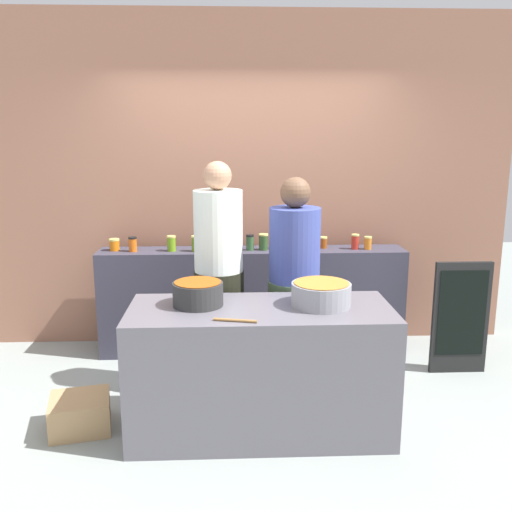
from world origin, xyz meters
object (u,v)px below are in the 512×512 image
object	(u,v)px
preserve_jar_9	(310,242)
preserve_jar_10	(323,242)
preserve_jar_6	(263,242)
preserve_jar_8	(293,242)
cooking_pot_left	(198,294)
cook_with_tongs	(219,292)
wooden_spoon	(235,320)
preserve_jar_2	(171,243)
preserve_jar_5	(250,242)
preserve_jar_7	(279,241)
preserve_jar_11	(355,242)
preserve_jar_3	(196,244)
preserve_jar_4	(215,243)
preserve_jar_1	(133,244)
preserve_jar_0	(114,245)
cook_in_cap	(294,299)
cooking_pot_center	(321,294)
preserve_jar_12	(368,243)
bread_crate	(80,413)
chalkboard_sign	(461,317)

from	to	relation	value
preserve_jar_9	preserve_jar_10	bearing A→B (deg)	25.23
preserve_jar_6	preserve_jar_9	size ratio (longest dim) A/B	1.04
preserve_jar_8	preserve_jar_6	bearing A→B (deg)	-174.02
cooking_pot_left	cook_with_tongs	bearing A→B (deg)	75.67
wooden_spoon	preserve_jar_2	bearing A→B (deg)	108.25
preserve_jar_5	cook_with_tongs	bearing A→B (deg)	-107.47
preserve_jar_7	preserve_jar_11	distance (m)	0.67
preserve_jar_9	wooden_spoon	world-z (taller)	preserve_jar_9
preserve_jar_3	preserve_jar_4	bearing A→B (deg)	27.77
preserve_jar_2	preserve_jar_8	size ratio (longest dim) A/B	1.12
preserve_jar_10	wooden_spoon	xyz separation A→B (m)	(-0.80, -1.71, -0.13)
preserve_jar_10	preserve_jar_11	xyz separation A→B (m)	(0.28, -0.06, 0.02)
preserve_jar_1	preserve_jar_2	size ratio (longest dim) A/B	0.95
preserve_jar_0	preserve_jar_11	size ratio (longest dim) A/B	0.79
preserve_jar_0	cooking_pot_left	xyz separation A→B (m)	(0.80, -1.34, -0.06)
cook_with_tongs	cooking_pot_left	bearing A→B (deg)	-104.33
preserve_jar_3	preserve_jar_1	bearing A→B (deg)	178.05
preserve_jar_8	preserve_jar_7	bearing A→B (deg)	175.43
cooking_pot_left	preserve_jar_5	bearing A→B (deg)	73.70
preserve_jar_3	preserve_jar_8	xyz separation A→B (m)	(0.85, 0.06, -0.01)
preserve_jar_4	cooking_pot_left	size ratio (longest dim) A/B	0.35
preserve_jar_6	preserve_jar_10	bearing A→B (deg)	6.42
preserve_jar_2	cook_in_cap	distance (m)	1.30
preserve_jar_8	preserve_jar_10	xyz separation A→B (m)	(0.27, 0.03, -0.01)
preserve_jar_5	cooking_pot_left	distance (m)	1.36
preserve_jar_11	preserve_jar_5	bearing A→B (deg)	-179.60
preserve_jar_1	preserve_jar_4	distance (m)	0.71
cooking_pot_left	cooking_pot_center	distance (m)	0.80
preserve_jar_9	preserve_jar_12	xyz separation A→B (m)	(0.51, -0.01, -0.01)
preserve_jar_12	cook_in_cap	world-z (taller)	cook_in_cap
preserve_jar_2	bread_crate	size ratio (longest dim) A/B	0.35
preserve_jar_3	cook_with_tongs	world-z (taller)	cook_with_tongs
preserve_jar_0	cook_with_tongs	world-z (taller)	cook_with_tongs
preserve_jar_3	preserve_jar_9	bearing A→B (deg)	2.06
preserve_jar_9	preserve_jar_3	bearing A→B (deg)	-177.94
preserve_jar_8	preserve_jar_12	xyz separation A→B (m)	(0.66, -0.04, -0.00)
preserve_jar_3	cooking_pot_center	distance (m)	1.59
preserve_jar_6	preserve_jar_8	distance (m)	0.27
cooking_pot_left	cook_in_cap	xyz separation A→B (m)	(0.68, 0.48, -0.19)
preserve_jar_3	cook_with_tongs	distance (m)	0.84
preserve_jar_2	cook_in_cap	world-z (taller)	cook_in_cap
cook_with_tongs	preserve_jar_3	bearing A→B (deg)	105.10
preserve_jar_2	preserve_jar_10	bearing A→B (deg)	3.21
preserve_jar_7	bread_crate	world-z (taller)	preserve_jar_7
wooden_spoon	bread_crate	xyz separation A→B (m)	(-1.04, 0.32, -0.75)
cooking_pot_center	preserve_jar_11	bearing A→B (deg)	69.18
preserve_jar_4	cooking_pot_center	bearing A→B (deg)	-62.66
cooking_pot_center	chalkboard_sign	size ratio (longest dim) A/B	0.41
preserve_jar_3	preserve_jar_11	xyz separation A→B (m)	(1.40, 0.04, -0.00)
preserve_jar_7	bread_crate	xyz separation A→B (m)	(-1.44, -1.37, -0.90)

